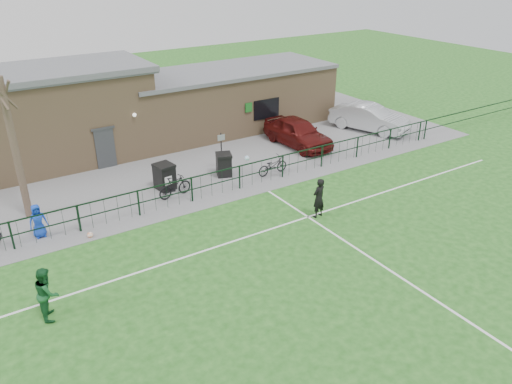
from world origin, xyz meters
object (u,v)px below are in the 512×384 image
bicycle_e (273,166)px  bicycle_d (175,187)px  bare_tree (15,151)px  wheelie_bin_right (224,165)px  car_maroon (298,132)px  wheelie_bin_left (165,177)px  sign_post (221,152)px  car_silver (369,118)px  spectator_child (38,221)px  ball_ground (90,235)px  outfield_player (47,293)px

bicycle_e → bicycle_d: bearing=83.7°
bare_tree → wheelie_bin_right: size_ratio=5.61×
car_maroon → wheelie_bin_left: bearing=-173.7°
sign_post → bicycle_d: sign_post is taller
bare_tree → car_silver: 20.43m
wheelie_bin_left → spectator_child: 6.13m
car_silver → ball_ground: bearing=170.9°
sign_post → spectator_child: (-9.35, -2.02, -0.30)m
bicycle_d → bicycle_e: bearing=-101.4°
sign_post → car_silver: 10.93m
spectator_child → wheelie_bin_left: bearing=10.7°
sign_post → outfield_player: 12.39m
wheelie_bin_right → bicycle_e: 2.46m
wheelie_bin_right → outfield_player: 11.81m
wheelie_bin_right → wheelie_bin_left: bearing=-161.4°
car_silver → outfield_player: bearing=180.0°
spectator_child → car_silver: bearing=4.2°
bare_tree → bicycle_d: bare_tree is taller
car_maroon → bicycle_d: 9.13m
bicycle_d → ball_ground: 4.65m
wheelie_bin_right → spectator_child: size_ratio=0.77×
ball_ground → sign_post: bearing=22.2°
bare_tree → spectator_child: bare_tree is taller
bicycle_d → spectator_child: spectator_child is taller
wheelie_bin_left → spectator_child: (-5.95, -1.46, 0.11)m
car_maroon → ball_ground: size_ratio=20.16×
bicycle_d → bicycle_e: bicycle_d is taller
bare_tree → spectator_child: size_ratio=4.29×
car_silver → spectator_child: 20.43m
wheelie_bin_right → sign_post: bearing=90.3°
car_silver → bicycle_d: (-14.26, -2.18, -0.31)m
bare_tree → car_silver: size_ratio=1.21×
bicycle_d → ball_ground: bearing=100.9°
sign_post → car_maroon: sign_post is taller
bare_tree → ball_ground: bearing=-62.2°
bicycle_e → ball_ground: size_ratio=7.40×
bare_tree → ball_ground: bare_tree is taller
sign_post → bicycle_e: 2.72m
ball_ground → bicycle_e: bearing=7.5°
wheelie_bin_left → bicycle_e: size_ratio=0.67×
wheelie_bin_right → ball_ground: bearing=-141.0°
wheelie_bin_right → ball_ground: (-7.46, -2.47, -0.44)m
bare_tree → sign_post: 9.60m
bare_tree → car_silver: bearing=1.5°
bicycle_d → bare_tree: bearing=66.2°
wheelie_bin_right → outfield_player: size_ratio=0.61×
wheelie_bin_left → outfield_player: (-6.68, -6.67, 0.27)m
car_maroon → spectator_child: 15.08m
bare_tree → car_maroon: bare_tree is taller
outfield_player → ball_ground: bearing=-18.1°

